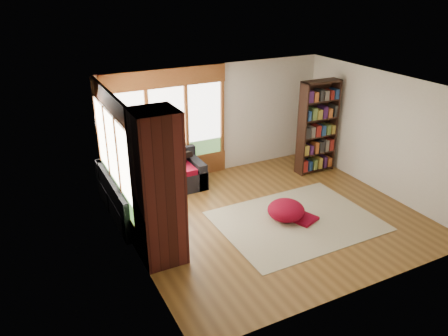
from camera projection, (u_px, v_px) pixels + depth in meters
name	position (u px, v px, depth m)	size (l,w,h in m)	color
floor	(271.00, 216.00, 8.70)	(5.50, 5.50, 0.00)	brown
ceiling	(278.00, 87.00, 7.65)	(5.50, 5.50, 0.00)	white
wall_back	(216.00, 120.00, 10.22)	(5.50, 0.04, 2.60)	silver
wall_front	(371.00, 216.00, 6.14)	(5.50, 0.04, 2.60)	silver
wall_left	(131.00, 185.00, 7.04)	(0.04, 5.00, 2.60)	silver
wall_right	(383.00, 134.00, 9.32)	(0.04, 5.00, 2.60)	silver
windows_back	(168.00, 125.00, 9.67)	(2.82, 0.10, 1.90)	brown
windows_left	(114.00, 157.00, 8.01)	(0.10, 2.62, 1.90)	brown
roller_blind	(103.00, 123.00, 8.54)	(0.03, 0.72, 0.90)	gray
brick_chimney	(158.00, 189.00, 6.90)	(0.70, 0.70, 2.60)	#471914
sectional_sofa	(149.00, 188.00, 9.15)	(2.20, 2.20, 0.80)	black
area_rug	(296.00, 221.00, 8.52)	(3.00, 2.29, 0.01)	silver
bookshelf	(318.00, 127.00, 10.29)	(0.95, 0.32, 2.23)	black
pouf	(286.00, 210.00, 8.51)	(0.73, 0.73, 0.39)	maroon
dog_tan	(158.00, 162.00, 9.21)	(0.97, 0.75, 0.48)	brown
dog_brindle	(161.00, 177.00, 8.56)	(0.57, 0.88, 0.47)	black
throw_pillows	(151.00, 166.00, 9.05)	(1.98, 1.68, 0.45)	black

